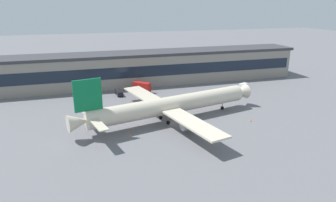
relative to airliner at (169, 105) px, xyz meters
name	(u,v)px	position (x,y,z in m)	size (l,w,h in m)	color
ground_plane	(173,123)	(0.32, -2.52, -4.98)	(600.00, 600.00, 0.00)	slate
terminal_building	(139,68)	(0.32, 47.27, 2.13)	(148.47, 16.22, 14.19)	gray
airliner	(169,105)	(0.00, 0.00, 0.00)	(60.96, 52.72, 16.15)	beige
catering_truck	(142,87)	(-1.58, 33.18, -2.69)	(6.94, 6.92, 4.15)	red
belt_loader	(119,92)	(-11.01, 31.64, -3.83)	(2.50, 6.54, 1.95)	black
baggage_tug	(244,85)	(41.94, 27.80, -3.90)	(4.06, 3.10, 1.85)	white
follow_me_car	(87,94)	(-23.21, 32.89, -3.89)	(4.79, 3.46, 1.85)	black
traffic_cone_0	(130,132)	(-13.35, -6.19, -4.64)	(0.56, 0.56, 0.70)	#F2590C
traffic_cone_1	(251,121)	(23.76, -8.02, -4.67)	(0.51, 0.51, 0.64)	#F2590C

